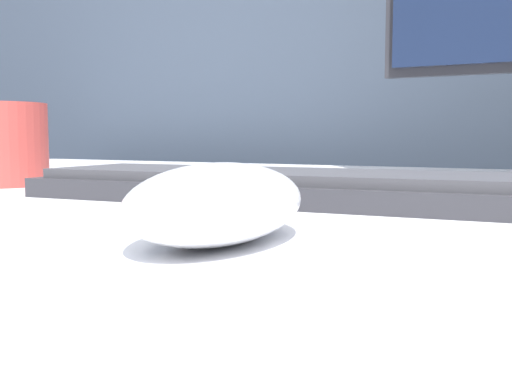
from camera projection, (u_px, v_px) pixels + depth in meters
partition_panel at (431, 194)px, 1.12m from camera, size 5.00×0.03×1.44m
computer_mouse_near at (219, 203)px, 0.29m from camera, size 0.08×0.14×0.04m
keyboard at (300, 187)px, 0.47m from camera, size 0.45×0.15×0.02m
mug at (4, 144)px, 0.62m from camera, size 0.09×0.09×0.09m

